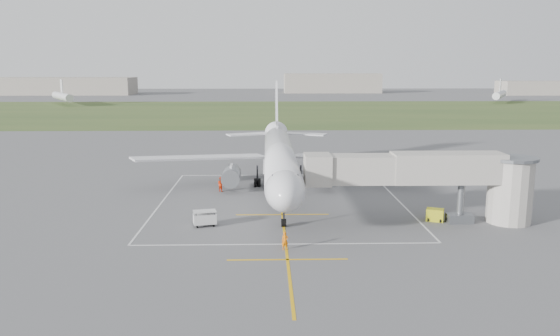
{
  "coord_description": "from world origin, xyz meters",
  "views": [
    {
      "loc": [
        -1.72,
        -66.76,
        15.56
      ],
      "look_at": [
        -0.1,
        -4.0,
        4.0
      ],
      "focal_mm": 35.0,
      "sensor_mm": 36.0,
      "label": 1
    }
  ],
  "objects_px": {
    "airliner": "(280,158)",
    "jet_bridge": "(440,177)",
    "ramp_worker_nose": "(285,241)",
    "gpu_unit": "(435,215)",
    "ramp_worker_wing": "(221,184)",
    "baggage_cart": "(205,218)"
  },
  "relations": [
    {
      "from": "jet_bridge",
      "to": "ramp_worker_wing",
      "type": "xyz_separation_m",
      "value": [
        -23.23,
        14.92,
        -3.8
      ]
    },
    {
      "from": "airliner",
      "to": "ramp_worker_wing",
      "type": "bearing_deg",
      "value": 174.89
    },
    {
      "from": "airliner",
      "to": "ramp_worker_nose",
      "type": "distance_m",
      "value": 22.54
    },
    {
      "from": "gpu_unit",
      "to": "baggage_cart",
      "type": "bearing_deg",
      "value": -155.76
    },
    {
      "from": "ramp_worker_nose",
      "to": "ramp_worker_wing",
      "type": "distance_m",
      "value": 24.09
    },
    {
      "from": "gpu_unit",
      "to": "ramp_worker_nose",
      "type": "xyz_separation_m",
      "value": [
        -15.77,
        -8.63,
        0.16
      ]
    },
    {
      "from": "jet_bridge",
      "to": "ramp_worker_nose",
      "type": "bearing_deg",
      "value": -153.21
    },
    {
      "from": "gpu_unit",
      "to": "ramp_worker_wing",
      "type": "bearing_deg",
      "value": 169.63
    },
    {
      "from": "gpu_unit",
      "to": "baggage_cart",
      "type": "distance_m",
      "value": 23.54
    },
    {
      "from": "gpu_unit",
      "to": "ramp_worker_nose",
      "type": "relative_size",
      "value": 1.26
    },
    {
      "from": "airliner",
      "to": "gpu_unit",
      "type": "distance_m",
      "value": 21.08
    },
    {
      "from": "ramp_worker_nose",
      "to": "gpu_unit",
      "type": "bearing_deg",
      "value": 22.86
    },
    {
      "from": "gpu_unit",
      "to": "ramp_worker_wing",
      "type": "distance_m",
      "value": 27.22
    },
    {
      "from": "airliner",
      "to": "gpu_unit",
      "type": "height_order",
      "value": "airliner"
    },
    {
      "from": "airliner",
      "to": "ramp_worker_nose",
      "type": "bearing_deg",
      "value": -90.31
    },
    {
      "from": "ramp_worker_nose",
      "to": "ramp_worker_wing",
      "type": "xyz_separation_m",
      "value": [
        -7.39,
        22.92,
        0.15
      ]
    },
    {
      "from": "airliner",
      "to": "jet_bridge",
      "type": "xyz_separation_m",
      "value": [
        15.72,
        -14.25,
        0.35
      ]
    },
    {
      "from": "jet_bridge",
      "to": "baggage_cart",
      "type": "bearing_deg",
      "value": -178.61
    },
    {
      "from": "ramp_worker_wing",
      "to": "baggage_cart",
      "type": "bearing_deg",
      "value": 129.44
    },
    {
      "from": "airliner",
      "to": "ramp_worker_nose",
      "type": "relative_size",
      "value": 29.44
    },
    {
      "from": "jet_bridge",
      "to": "airliner",
      "type": "bearing_deg",
      "value": 137.81
    },
    {
      "from": "ramp_worker_nose",
      "to": "ramp_worker_wing",
      "type": "relative_size",
      "value": 0.84
    }
  ]
}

